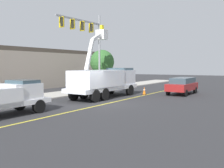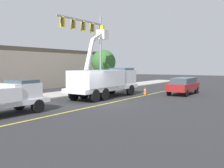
{
  "view_description": "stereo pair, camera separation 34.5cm",
  "coord_description": "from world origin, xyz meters",
  "px_view_note": "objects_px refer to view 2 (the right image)",
  "views": [
    {
      "loc": [
        -17.17,
        -9.21,
        2.99
      ],
      "look_at": [
        1.76,
        0.38,
        1.4
      ],
      "focal_mm": 40.96,
      "sensor_mm": 36.0,
      "label": 1
    },
    {
      "loc": [
        -17.01,
        -9.52,
        2.99
      ],
      "look_at": [
        1.76,
        0.38,
        1.4
      ],
      "focal_mm": 40.96,
      "sensor_mm": 36.0,
      "label": 2
    }
  ],
  "objects_px": {
    "service_pickup_truck": "(1,97)",
    "traffic_cone_mid_front": "(145,91)",
    "utility_bucket_truck": "(105,80)",
    "passing_minivan": "(183,85)",
    "traffic_signal_mast": "(88,36)"
  },
  "relations": [
    {
      "from": "service_pickup_truck",
      "to": "utility_bucket_truck",
      "type": "bearing_deg",
      "value": -6.39
    },
    {
      "from": "traffic_cone_mid_front",
      "to": "passing_minivan",
      "type": "bearing_deg",
      "value": -58.35
    },
    {
      "from": "traffic_signal_mast",
      "to": "passing_minivan",
      "type": "bearing_deg",
      "value": -72.4
    },
    {
      "from": "traffic_cone_mid_front",
      "to": "traffic_signal_mast",
      "type": "height_order",
      "value": "traffic_signal_mast"
    },
    {
      "from": "utility_bucket_truck",
      "to": "service_pickup_truck",
      "type": "height_order",
      "value": "utility_bucket_truck"
    },
    {
      "from": "traffic_cone_mid_front",
      "to": "traffic_signal_mast",
      "type": "bearing_deg",
      "value": 98.75
    },
    {
      "from": "service_pickup_truck",
      "to": "traffic_cone_mid_front",
      "type": "distance_m",
      "value": 14.51
    },
    {
      "from": "utility_bucket_truck",
      "to": "service_pickup_truck",
      "type": "bearing_deg",
      "value": 173.61
    },
    {
      "from": "utility_bucket_truck",
      "to": "service_pickup_truck",
      "type": "xyz_separation_m",
      "value": [
        -10.32,
        1.16,
        -0.48
      ]
    },
    {
      "from": "service_pickup_truck",
      "to": "traffic_cone_mid_front",
      "type": "height_order",
      "value": "service_pickup_truck"
    },
    {
      "from": "utility_bucket_truck",
      "to": "service_pickup_truck",
      "type": "distance_m",
      "value": 10.4
    },
    {
      "from": "passing_minivan",
      "to": "traffic_signal_mast",
      "type": "bearing_deg",
      "value": 107.6
    },
    {
      "from": "traffic_cone_mid_front",
      "to": "traffic_signal_mast",
      "type": "distance_m",
      "value": 8.39
    },
    {
      "from": "utility_bucket_truck",
      "to": "traffic_signal_mast",
      "type": "height_order",
      "value": "traffic_signal_mast"
    },
    {
      "from": "utility_bucket_truck",
      "to": "service_pickup_truck",
      "type": "relative_size",
      "value": 1.45
    }
  ]
}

